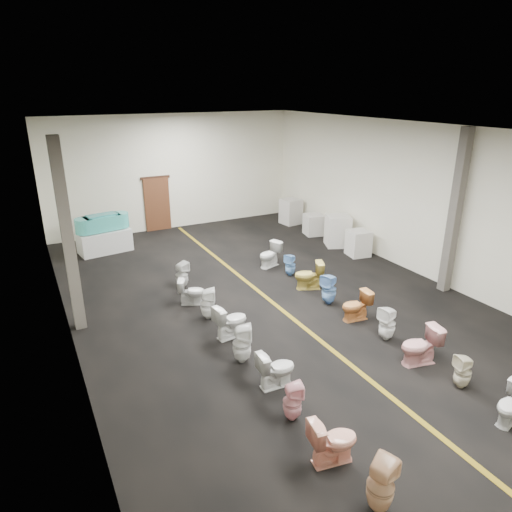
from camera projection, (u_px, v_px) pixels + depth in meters
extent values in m
plane|color=black|center=(273.00, 303.00, 12.22)|extent=(16.00, 16.00, 0.00)
plane|color=black|center=(275.00, 129.00, 10.66)|extent=(16.00, 16.00, 0.00)
plane|color=silver|center=(174.00, 172.00, 18.09)|extent=(10.00, 0.00, 10.00)
plane|color=silver|center=(60.00, 253.00, 9.27)|extent=(0.00, 16.00, 16.00)
plane|color=silver|center=(419.00, 200.00, 13.61)|extent=(0.00, 16.00, 16.00)
cube|color=#7E6512|center=(273.00, 303.00, 12.22)|extent=(0.12, 15.60, 0.01)
cube|color=#562D19|center=(157.00, 204.00, 18.11)|extent=(1.00, 0.10, 2.10)
cube|color=#331C11|center=(155.00, 177.00, 17.75)|extent=(1.15, 0.08, 0.10)
cube|color=#59544C|center=(68.00, 238.00, 10.21)|extent=(0.25, 0.25, 4.50)
cube|color=#59544C|center=(455.00, 213.00, 12.25)|extent=(0.25, 0.25, 4.50)
cube|color=silver|center=(105.00, 241.00, 15.89)|extent=(1.84, 1.11, 0.77)
cube|color=#3EB3AA|center=(102.00, 223.00, 15.65)|extent=(1.30, 0.88, 0.50)
cylinder|color=#3EB3AA|center=(85.00, 226.00, 15.30)|extent=(0.66, 0.66, 0.50)
cylinder|color=#3EB3AA|center=(119.00, 220.00, 16.00)|extent=(0.66, 0.66, 0.50)
cube|color=teal|center=(102.00, 217.00, 15.58)|extent=(1.07, 0.64, 0.20)
cube|color=silver|center=(358.00, 243.00, 15.52)|extent=(0.78, 0.78, 0.88)
cube|color=silver|center=(338.00, 231.00, 16.45)|extent=(1.07, 1.07, 1.12)
cube|color=beige|center=(314.00, 225.00, 17.75)|extent=(0.84, 0.84, 0.79)
cube|color=beige|center=(291.00, 211.00, 19.14)|extent=(0.81, 0.81, 1.04)
imported|color=#DDAA7E|center=(381.00, 486.00, 6.10)|extent=(0.49, 0.49, 0.84)
imported|color=#FCAA90|center=(333.00, 441.00, 6.92)|extent=(0.82, 0.55, 0.78)
imported|color=#ECA6AD|center=(292.00, 402.00, 7.82)|extent=(0.40, 0.40, 0.72)
imported|color=silver|center=(276.00, 369.00, 8.71)|extent=(0.76, 0.46, 0.76)
imported|color=white|center=(242.00, 344.00, 9.47)|extent=(0.51, 0.51, 0.85)
imported|color=white|center=(231.00, 321.00, 10.44)|extent=(0.84, 0.55, 0.81)
imported|color=white|center=(208.00, 304.00, 11.28)|extent=(0.47, 0.46, 0.80)
imported|color=silver|center=(191.00, 292.00, 12.05)|extent=(0.79, 0.64, 0.70)
imported|color=silver|center=(182.00, 275.00, 13.02)|extent=(0.45, 0.45, 0.77)
imported|color=silver|center=(511.00, 405.00, 7.76)|extent=(0.76, 0.55, 0.70)
imported|color=beige|center=(463.00, 372.00, 8.67)|extent=(0.38, 0.38, 0.70)
imported|color=pink|center=(420.00, 346.00, 9.40)|extent=(0.90, 0.62, 0.84)
imported|color=white|center=(387.00, 323.00, 10.31)|extent=(0.42, 0.41, 0.82)
imported|color=#CF7F3F|center=(356.00, 306.00, 11.21)|extent=(0.78, 0.49, 0.75)
imported|color=#82B5EE|center=(329.00, 289.00, 12.03)|extent=(0.49, 0.49, 0.85)
imported|color=gold|center=(309.00, 275.00, 12.94)|extent=(0.91, 0.73, 0.82)
imported|color=#7DB7F2|center=(290.00, 265.00, 13.87)|extent=(0.42, 0.42, 0.69)
imported|color=white|center=(270.00, 255.00, 14.56)|extent=(0.89, 0.67, 0.80)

